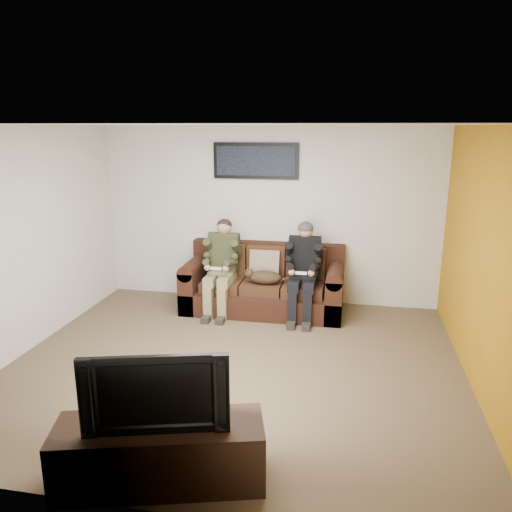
% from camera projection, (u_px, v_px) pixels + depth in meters
% --- Properties ---
extents(floor, '(5.00, 5.00, 0.00)m').
position_uv_depth(floor, '(235.00, 365.00, 5.58)').
color(floor, brown).
rests_on(floor, ground).
extents(ceiling, '(5.00, 5.00, 0.00)m').
position_uv_depth(ceiling, '(232.00, 125.00, 4.92)').
color(ceiling, silver).
rests_on(ceiling, ground).
extents(wall_back, '(5.00, 0.00, 5.00)m').
position_uv_depth(wall_back, '(269.00, 216.00, 7.39)').
color(wall_back, beige).
rests_on(wall_back, ground).
extents(wall_front, '(5.00, 0.00, 5.00)m').
position_uv_depth(wall_front, '(150.00, 338.00, 3.11)').
color(wall_front, beige).
rests_on(wall_front, ground).
extents(wall_left, '(0.00, 4.50, 4.50)m').
position_uv_depth(wall_left, '(22.00, 242.00, 5.71)').
color(wall_left, beige).
rests_on(wall_left, ground).
extents(wall_right, '(0.00, 4.50, 4.50)m').
position_uv_depth(wall_right, '(487.00, 264.00, 4.79)').
color(wall_right, beige).
rests_on(wall_right, ground).
extents(accent_wall_right, '(0.00, 4.50, 4.50)m').
position_uv_depth(accent_wall_right, '(486.00, 264.00, 4.79)').
color(accent_wall_right, '#AB7211').
rests_on(accent_wall_right, ground).
extents(sofa, '(2.25, 0.97, 0.92)m').
position_uv_depth(sofa, '(264.00, 285.00, 7.23)').
color(sofa, black).
rests_on(sofa, ground).
extents(throw_pillow, '(0.43, 0.21, 0.43)m').
position_uv_depth(throw_pillow, '(265.00, 264.00, 7.19)').
color(throw_pillow, '#8B6F5B').
rests_on(throw_pillow, sofa).
extents(throw_blanket, '(0.46, 0.23, 0.08)m').
position_uv_depth(throw_blanket, '(223.00, 241.00, 7.48)').
color(throw_blanket, gray).
rests_on(throw_blanket, sofa).
extents(person_left, '(0.51, 0.87, 1.31)m').
position_uv_depth(person_left, '(222.00, 261.00, 7.06)').
color(person_left, olive).
rests_on(person_left, sofa).
extents(person_right, '(0.51, 0.86, 1.31)m').
position_uv_depth(person_right, '(304.00, 265.00, 6.84)').
color(person_right, black).
rests_on(person_right, sofa).
extents(cat, '(0.66, 0.26, 0.24)m').
position_uv_depth(cat, '(264.00, 277.00, 6.94)').
color(cat, '#46301B').
rests_on(cat, sofa).
extents(framed_poster, '(1.25, 0.05, 0.52)m').
position_uv_depth(framed_poster, '(256.00, 161.00, 7.19)').
color(framed_poster, black).
rests_on(framed_poster, wall_back).
extents(tv_stand, '(1.60, 0.88, 0.48)m').
position_uv_depth(tv_stand, '(160.00, 453.00, 3.69)').
color(tv_stand, black).
rests_on(tv_stand, ground).
extents(television, '(1.04, 0.41, 0.60)m').
position_uv_depth(television, '(157.00, 388.00, 3.55)').
color(television, black).
rests_on(television, tv_stand).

